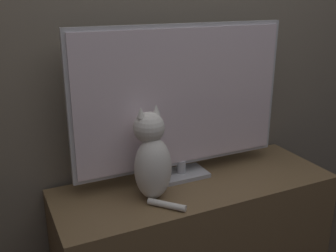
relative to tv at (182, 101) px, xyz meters
name	(u,v)px	position (x,y,z in m)	size (l,w,h in m)	color
wall_back	(170,13)	(0.03, 0.19, 0.38)	(4.80, 0.05, 2.60)	#756B5B
tv_stand	(195,231)	(0.03, -0.10, -0.65)	(1.34, 0.48, 0.53)	brown
tv	(182,101)	(0.00, 0.00, 0.00)	(1.05, 0.15, 0.73)	#B7B7BC
cat	(152,159)	(-0.21, -0.13, -0.20)	(0.18, 0.28, 0.41)	silver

